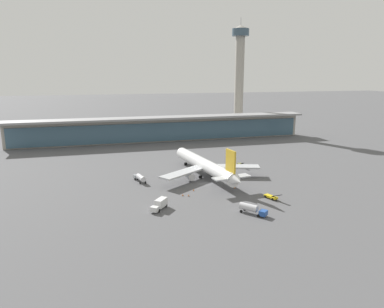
# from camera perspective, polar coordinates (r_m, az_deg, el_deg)

# --- Properties ---
(ground_plane) EXTENTS (1200.00, 1200.00, 0.00)m
(ground_plane) POSITION_cam_1_polar(r_m,az_deg,el_deg) (134.94, 2.40, -4.87)
(ground_plane) COLOR #515154
(airliner_on_stand) EXTENTS (43.26, 56.79, 15.15)m
(airliner_on_stand) POSITION_cam_1_polar(r_m,az_deg,el_deg) (143.02, 2.15, -1.85)
(airliner_on_stand) COLOR white
(airliner_on_stand) RESTS_ON ground
(service_truck_near_nose_grey) EXTENTS (4.26, 8.89, 2.95)m
(service_truck_near_nose_grey) POSITION_cam_1_polar(r_m,az_deg,el_deg) (138.54, -8.41, -3.79)
(service_truck_near_nose_grey) COLOR gray
(service_truck_near_nose_grey) RESTS_ON ground
(service_truck_under_wing_olive) EXTENTS (2.49, 6.92, 2.70)m
(service_truck_under_wing_olive) POSITION_cam_1_polar(r_m,az_deg,el_deg) (161.14, 7.85, -1.72)
(service_truck_under_wing_olive) COLOR olive
(service_truck_under_wing_olive) RESTS_ON ground
(service_truck_mid_apron_blue) EXTENTS (7.19, 8.08, 2.95)m
(service_truck_mid_apron_blue) POSITION_cam_1_polar(r_m,az_deg,el_deg) (108.25, 9.64, -8.68)
(service_truck_mid_apron_blue) COLOR #234C9E
(service_truck_mid_apron_blue) RESTS_ON ground
(service_truck_by_tail_white) EXTENTS (6.40, 7.11, 3.10)m
(service_truck_by_tail_white) POSITION_cam_1_polar(r_m,az_deg,el_deg) (110.78, -5.23, -8.04)
(service_truck_by_tail_white) COLOR silver
(service_truck_by_tail_white) RESTS_ON ground
(service_truck_on_taxiway_yellow) EXTENTS (3.61, 6.85, 2.70)m
(service_truck_on_taxiway_yellow) POSITION_cam_1_polar(r_m,az_deg,el_deg) (122.07, 12.71, -6.74)
(service_truck_on_taxiway_yellow) COLOR yellow
(service_truck_on_taxiway_yellow) RESTS_ON ground
(terminal_building) EXTENTS (183.60, 12.80, 15.20)m
(terminal_building) POSITION_cam_1_polar(r_m,az_deg,el_deg) (219.34, -4.74, 4.15)
(terminal_building) COLOR #9E998E
(terminal_building) RESTS_ON ground
(control_tower) EXTENTS (12.00, 12.00, 79.04)m
(control_tower) POSITION_cam_1_polar(r_m,az_deg,el_deg) (262.44, 7.68, 13.21)
(control_tower) COLOR #9E998E
(control_tower) RESTS_ON ground
(safety_cone_alpha) EXTENTS (0.62, 0.62, 0.70)m
(safety_cone_alpha) POSITION_cam_1_polar(r_m,az_deg,el_deg) (121.88, -0.54, -6.69)
(safety_cone_alpha) COLOR orange
(safety_cone_alpha) RESTS_ON ground
(safety_cone_bravo) EXTENTS (0.62, 0.62, 0.70)m
(safety_cone_bravo) POSITION_cam_1_polar(r_m,az_deg,el_deg) (122.27, -1.48, -6.63)
(safety_cone_bravo) COLOR orange
(safety_cone_bravo) RESTS_ON ground
(safety_cone_charlie) EXTENTS (0.62, 0.62, 0.70)m
(safety_cone_charlie) POSITION_cam_1_polar(r_m,az_deg,el_deg) (130.85, 6.93, -5.39)
(safety_cone_charlie) COLOR orange
(safety_cone_charlie) RESTS_ON ground
(safety_cone_delta) EXTENTS (0.62, 0.62, 0.70)m
(safety_cone_delta) POSITION_cam_1_polar(r_m,az_deg,el_deg) (127.18, 0.25, -5.84)
(safety_cone_delta) COLOR orange
(safety_cone_delta) RESTS_ON ground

